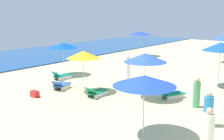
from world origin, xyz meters
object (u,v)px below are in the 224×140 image
object	(u,v)px
umbrella_5	(140,33)
cooler_box_0	(35,94)
lounge_chair_7_0	(172,94)
beachgoer_2	(197,93)
lounge_chair_0_0	(61,85)
umbrella_7	(145,58)
beachgoer_0	(208,110)
umbrella_4	(144,81)
lounge_chair_0_1	(96,92)
umbrella_3	(63,45)
lounge_chair_3_0	(62,76)
beachgoer_5	(128,69)
umbrella_6	(221,46)
beachgoer_3	(208,131)
umbrella_0	(83,55)

from	to	relation	value
umbrella_5	cooler_box_0	size ratio (longest dim) A/B	5.28
lounge_chair_7_0	beachgoer_2	world-z (taller)	beachgoer_2
lounge_chair_0_0	umbrella_7	distance (m)	5.51
lounge_chair_0_0	beachgoer_0	size ratio (longest dim) A/B	0.96
umbrella_4	umbrella_5	world-z (taller)	umbrella_5
lounge_chair_0_1	umbrella_3	size ratio (longest dim) A/B	0.60
umbrella_3	beachgoer_2	distance (m)	10.73
umbrella_3	lounge_chair_3_0	size ratio (longest dim) A/B	1.67
beachgoer_5	cooler_box_0	distance (m)	6.58
lounge_chair_3_0	cooler_box_0	world-z (taller)	lounge_chair_3_0
umbrella_6	beachgoer_2	xyz separation A→B (m)	(-4.55, -0.45, -1.85)
lounge_chair_7_0	beachgoer_2	size ratio (longest dim) A/B	1.01
lounge_chair_3_0	lounge_chair_7_0	bearing A→B (deg)	-172.55
umbrella_6	beachgoer_2	distance (m)	4.93
lounge_chair_7_0	cooler_box_0	xyz separation A→B (m)	(-4.51, 6.02, -0.09)
umbrella_6	umbrella_7	xyz separation A→B (m)	(-4.79, 2.40, -0.33)
umbrella_5	beachgoer_3	bearing A→B (deg)	-140.19
lounge_chair_0_1	beachgoer_5	xyz separation A→B (m)	(4.08, 0.82, 0.56)
umbrella_6	umbrella_4	bearing A→B (deg)	-178.77
lounge_chair_0_0	umbrella_4	bearing A→B (deg)	144.33
umbrella_5	beachgoer_3	size ratio (longest dim) A/B	1.74
lounge_chair_0_1	lounge_chair_7_0	xyz separation A→B (m)	(2.29, -3.43, 0.01)
lounge_chair_0_1	umbrella_4	xyz separation A→B (m)	(-2.64, -4.77, 1.91)
lounge_chair_0_1	umbrella_5	world-z (taller)	umbrella_5
beachgoer_2	beachgoer_5	xyz separation A→B (m)	(2.32, 5.85, 0.10)
lounge_chair_0_0	lounge_chair_3_0	world-z (taller)	lounge_chair_3_0
umbrella_4	beachgoer_2	xyz separation A→B (m)	(4.40, -0.26, -1.46)
umbrella_4	lounge_chair_7_0	distance (m)	5.44
beachgoer_2	cooler_box_0	distance (m)	8.61
umbrella_6	beachgoer_0	world-z (taller)	umbrella_6
beachgoer_0	umbrella_7	bearing A→B (deg)	16.10
lounge_chair_0_0	umbrella_5	world-z (taller)	umbrella_5
beachgoer_3	cooler_box_0	bearing A→B (deg)	140.88
lounge_chair_3_0	umbrella_5	bearing A→B (deg)	-81.03
beachgoer_5	cooler_box_0	bearing A→B (deg)	-55.19
lounge_chair_0_0	umbrella_5	bearing A→B (deg)	-93.65
umbrella_3	beachgoer_2	size ratio (longest dim) A/B	1.60
umbrella_6	beachgoer_3	bearing A→B (deg)	-163.67
umbrella_4	beachgoer_2	size ratio (longest dim) A/B	1.55
umbrella_3	lounge_chair_7_0	world-z (taller)	umbrella_3
umbrella_6	beachgoer_5	size ratio (longest dim) A/B	1.63
umbrella_3	lounge_chair_3_0	world-z (taller)	umbrella_3
umbrella_0	beachgoer_0	world-z (taller)	umbrella_0
lounge_chair_7_0	beachgoer_0	bearing A→B (deg)	163.56
lounge_chair_0_1	beachgoer_2	size ratio (longest dim) A/B	0.95
lounge_chair_3_0	umbrella_4	world-z (taller)	umbrella_4
umbrella_7	beachgoer_3	bearing A→B (deg)	-127.20
lounge_chair_0_0	umbrella_6	distance (m)	10.02
lounge_chair_0_0	cooler_box_0	world-z (taller)	lounge_chair_0_0
lounge_chair_0_1	umbrella_7	xyz separation A→B (m)	(1.51, -2.18, 1.97)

